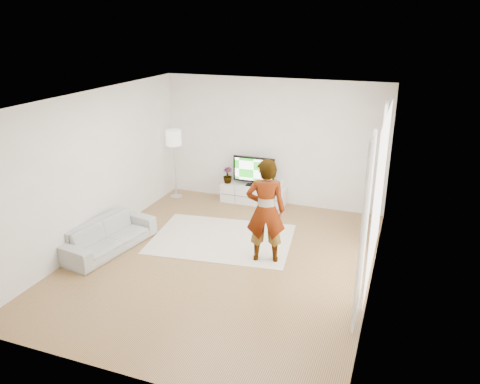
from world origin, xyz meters
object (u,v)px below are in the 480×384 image
(media_console, at_px, (253,194))
(sofa, at_px, (108,236))
(television, at_px, (254,170))
(floor_lamp, at_px, (174,141))
(rug, at_px, (222,239))
(player, at_px, (266,211))

(media_console, bearing_deg, sofa, -119.36)
(television, height_order, floor_lamp, floor_lamp)
(media_console, distance_m, sofa, 3.53)
(rug, bearing_deg, media_console, 91.27)
(television, height_order, player, player)
(media_console, xyz_separation_m, floor_lamp, (-1.83, -0.25, 1.16))
(player, distance_m, floor_lamp, 3.68)
(television, relative_size, rug, 0.37)
(rug, relative_size, player, 1.43)
(player, height_order, floor_lamp, player)
(rug, bearing_deg, television, 91.26)
(rug, height_order, player, player)
(media_console, height_order, rug, media_console)
(television, relative_size, floor_lamp, 0.60)
(television, bearing_deg, media_console, -90.00)
(media_console, height_order, player, player)
(floor_lamp, bearing_deg, television, 8.69)
(television, relative_size, sofa, 0.52)
(sofa, bearing_deg, rug, -49.24)
(sofa, bearing_deg, television, -19.95)
(sofa, relative_size, floor_lamp, 1.15)
(media_console, relative_size, player, 0.80)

